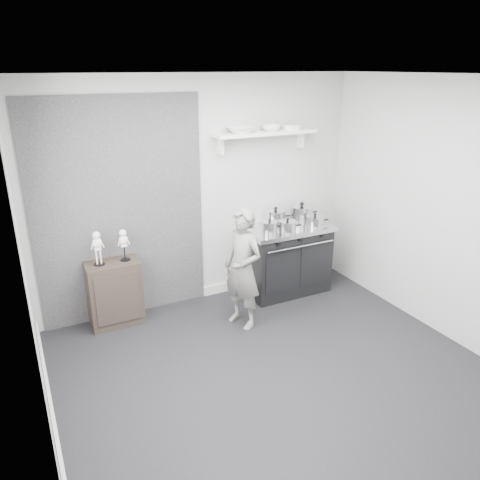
% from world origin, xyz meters
% --- Properties ---
extents(ground, '(4.00, 4.00, 0.00)m').
position_xyz_m(ground, '(0.00, 0.00, 0.00)').
color(ground, black).
rests_on(ground, ground).
extents(room_shell, '(4.02, 3.62, 2.71)m').
position_xyz_m(room_shell, '(-0.09, 0.15, 1.64)').
color(room_shell, '#B1B1AF').
rests_on(room_shell, ground).
extents(wall_shelf, '(1.30, 0.26, 0.24)m').
position_xyz_m(wall_shelf, '(0.80, 1.68, 2.01)').
color(wall_shelf, white).
rests_on(wall_shelf, room_shell).
extents(stove, '(1.10, 0.68, 0.88)m').
position_xyz_m(stove, '(1.02, 1.48, 0.44)').
color(stove, black).
rests_on(stove, ground).
extents(side_cabinet, '(0.58, 0.34, 0.75)m').
position_xyz_m(side_cabinet, '(-1.14, 1.61, 0.37)').
color(side_cabinet, black).
rests_on(side_cabinet, ground).
extents(child, '(0.48, 0.58, 1.37)m').
position_xyz_m(child, '(0.13, 0.95, 0.68)').
color(child, slate).
rests_on(child, ground).
extents(pot_front_left, '(0.29, 0.20, 0.18)m').
position_xyz_m(pot_front_left, '(0.70, 1.35, 0.95)').
color(pot_front_left, silver).
rests_on(pot_front_left, stove).
extents(pot_back_left, '(0.34, 0.26, 0.23)m').
position_xyz_m(pot_back_left, '(0.94, 1.61, 0.97)').
color(pot_back_left, silver).
rests_on(pot_back_left, stove).
extents(pot_back_right, '(0.39, 0.30, 0.25)m').
position_xyz_m(pot_back_right, '(1.31, 1.58, 0.98)').
color(pot_back_right, silver).
rests_on(pot_back_right, stove).
extents(pot_front_right, '(0.32, 0.23, 0.17)m').
position_xyz_m(pot_front_right, '(1.33, 1.32, 0.95)').
color(pot_front_right, silver).
rests_on(pot_front_right, stove).
extents(pot_front_center, '(0.30, 0.21, 0.17)m').
position_xyz_m(pot_front_center, '(0.91, 1.29, 0.95)').
color(pot_front_center, silver).
rests_on(pot_front_center, stove).
extents(skeleton_full, '(0.12, 0.08, 0.44)m').
position_xyz_m(skeleton_full, '(-1.27, 1.61, 0.97)').
color(skeleton_full, white).
rests_on(skeleton_full, side_cabinet).
extents(skeleton_torso, '(0.12, 0.07, 0.41)m').
position_xyz_m(skeleton_torso, '(-0.99, 1.61, 0.95)').
color(skeleton_torso, white).
rests_on(skeleton_torso, side_cabinet).
extents(bowl_large, '(0.30, 0.30, 0.07)m').
position_xyz_m(bowl_large, '(0.46, 1.67, 2.08)').
color(bowl_large, white).
rests_on(bowl_large, wall_shelf).
extents(bowl_small, '(0.22, 0.22, 0.07)m').
position_xyz_m(bowl_small, '(0.88, 1.67, 2.07)').
color(bowl_small, white).
rests_on(bowl_small, wall_shelf).
extents(plate_stack, '(0.24, 0.24, 0.06)m').
position_xyz_m(plate_stack, '(1.16, 1.67, 2.07)').
color(plate_stack, white).
rests_on(plate_stack, wall_shelf).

